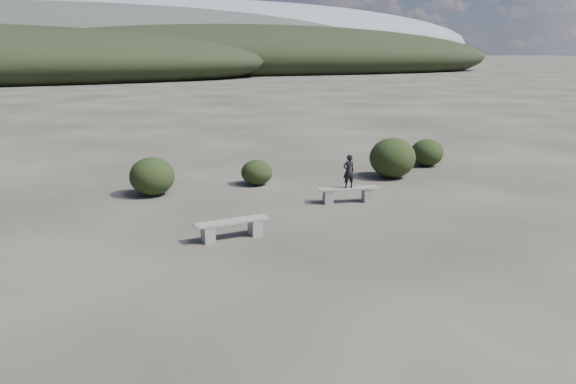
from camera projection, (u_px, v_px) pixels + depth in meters
name	position (u px, v px, depth m)	size (l,w,h in m)	color
ground	(374.00, 287.00, 10.77)	(1200.00, 1200.00, 0.00)	#2D2923
bench_left	(232.00, 228.00, 13.48)	(1.85, 0.53, 0.46)	slate
bench_right	(348.00, 193.00, 16.74)	(1.86, 0.75, 0.45)	slate
seated_person	(349.00, 171.00, 16.57)	(0.37, 0.24, 1.00)	black
shrub_b	(152.00, 176.00, 17.53)	(1.40, 1.40, 1.20)	black
shrub_c	(257.00, 172.00, 18.95)	(1.07, 1.07, 0.85)	black
shrub_d	(392.00, 158.00, 19.99)	(1.63, 1.63, 1.43)	black
shrub_e	(427.00, 153.00, 22.09)	(1.27, 1.27, 1.06)	black
mountain_ridges	(48.00, 40.00, 310.14)	(500.00, 400.00, 56.00)	black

